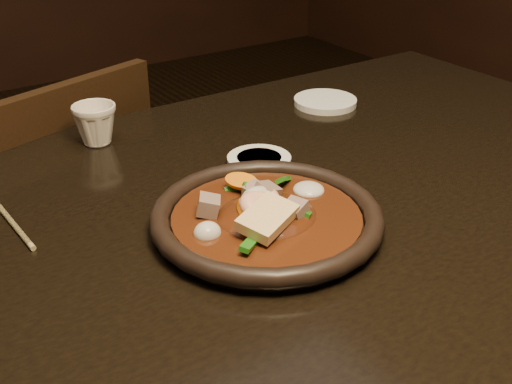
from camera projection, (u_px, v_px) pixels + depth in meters
table at (244, 258)px, 0.94m from camera, size 1.60×0.90×0.75m
chair at (58, 238)px, 1.40m from camera, size 0.49×0.49×0.83m
plate at (267, 218)px, 0.86m from camera, size 0.31×0.31×0.03m
stirfry at (264, 213)px, 0.86m from camera, size 0.22×0.18×0.06m
soy_dish at (259, 161)px, 1.04m from camera, size 0.10×0.10×0.01m
saucer_right at (325, 102)px, 1.28m from camera, size 0.13×0.13×0.01m
tea_cup at (95, 123)px, 1.10m from camera, size 0.09×0.08×0.08m
chopsticks at (1, 209)px, 0.90m from camera, size 0.02×0.26×0.01m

